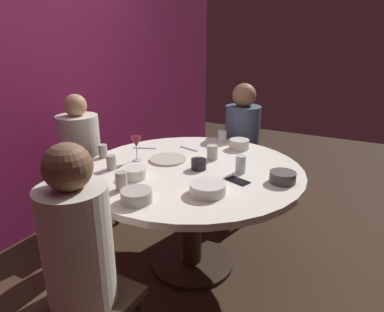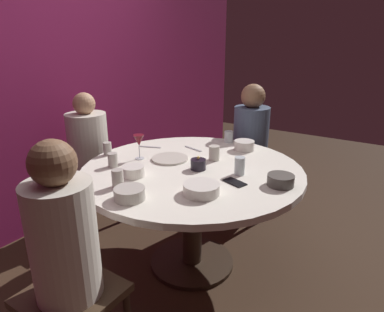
{
  "view_description": "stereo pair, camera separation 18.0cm",
  "coord_description": "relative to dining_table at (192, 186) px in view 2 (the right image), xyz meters",
  "views": [
    {
      "loc": [
        -1.84,
        -0.99,
        1.56
      ],
      "look_at": [
        0.0,
        0.0,
        0.83
      ],
      "focal_mm": 31.68,
      "sensor_mm": 36.0,
      "label": 1
    },
    {
      "loc": [
        -1.75,
        -1.15,
        1.56
      ],
      "look_at": [
        0.0,
        0.0,
        0.83
      ],
      "focal_mm": 31.68,
      "sensor_mm": 36.0,
      "label": 2
    }
  ],
  "objects": [
    {
      "name": "cup_center_front",
      "position": [
        0.21,
        -0.05,
        0.19
      ],
      "size": [
        0.08,
        0.08,
        0.1
      ],
      "primitive_type": "cylinder",
      "color": "beige",
      "rests_on": "dining_table"
    },
    {
      "name": "cup_near_candle",
      "position": [
        0.64,
        0.06,
        0.18
      ],
      "size": [
        0.07,
        0.07,
        0.09
      ],
      "primitive_type": "cylinder",
      "color": "silver",
      "rests_on": "dining_table"
    },
    {
      "name": "cup_beside_wine",
      "position": [
        -0.13,
        0.65,
        0.19
      ],
      "size": [
        0.06,
        0.06,
        0.09
      ],
      "primitive_type": "cylinder",
      "color": "#B2ADA3",
      "rests_on": "dining_table"
    },
    {
      "name": "cell_phone",
      "position": [
        -0.07,
        -0.35,
        0.14
      ],
      "size": [
        0.11,
        0.16,
        0.01
      ],
      "primitive_type": "cube",
      "rotation": [
        0.0,
        0.0,
        5.96
      ],
      "color": "black",
      "rests_on": "dining_table"
    },
    {
      "name": "knife_near_plate",
      "position": [
        0.18,
        0.52,
        0.14
      ],
      "size": [
        0.08,
        0.17,
        0.01
      ],
      "primitive_type": "cube",
      "rotation": [
        0.0,
        0.0,
        0.36
      ],
      "color": "#B7B7BC",
      "rests_on": "dining_table"
    },
    {
      "name": "bowl_salad_center",
      "position": [
        0.04,
        -0.59,
        0.17
      ],
      "size": [
        0.15,
        0.15,
        0.07
      ],
      "primitive_type": "cylinder",
      "color": "#4C4742",
      "rests_on": "dining_table"
    },
    {
      "name": "bowl_small_white",
      "position": [
        -0.57,
        0.02,
        0.17
      ],
      "size": [
        0.17,
        0.17,
        0.06
      ],
      "primitive_type": "cylinder",
      "color": "#B2ADA3",
      "rests_on": "dining_table"
    },
    {
      "name": "cup_far_edge",
      "position": [
        -0.49,
        0.19,
        0.19
      ],
      "size": [
        0.07,
        0.07,
        0.11
      ],
      "primitive_type": "cylinder",
      "color": "#B2ADA3",
      "rests_on": "dining_table"
    },
    {
      "name": "cup_by_right_diner",
      "position": [
        0.06,
        -0.31,
        0.2
      ],
      "size": [
        0.07,
        0.07,
        0.11
      ],
      "primitive_type": "cylinder",
      "color": "silver",
      "rests_on": "dining_table"
    },
    {
      "name": "seated_diner_back",
      "position": [
        0.0,
        1.02,
        0.1
      ],
      "size": [
        0.4,
        0.4,
        1.16
      ],
      "rotation": [
        0.0,
        0.0,
        4.71
      ],
      "color": "#3F2D1E",
      "rests_on": "ground"
    },
    {
      "name": "wine_glass",
      "position": [
        -0.06,
        0.4,
        0.27
      ],
      "size": [
        0.08,
        0.08,
        0.18
      ],
      "color": "silver",
      "rests_on": "dining_table"
    },
    {
      "name": "dinner_plate",
      "position": [
        0.04,
        0.22,
        0.15
      ],
      "size": [
        0.26,
        0.26,
        0.01
      ],
      "primitive_type": "cylinder",
      "color": "beige",
      "rests_on": "dining_table"
    },
    {
      "name": "seated_diner_left",
      "position": [
        -1.0,
        0.0,
        0.12
      ],
      "size": [
        0.4,
        0.4,
        1.19
      ],
      "rotation": [
        0.0,
        0.0,
        6.28
      ],
      "color": "#3F2D1E",
      "rests_on": "ground"
    },
    {
      "name": "bowl_sauce_side",
      "position": [
        0.53,
        -0.13,
        0.18
      ],
      "size": [
        0.15,
        0.15,
        0.07
      ],
      "primitive_type": "cylinder",
      "color": "silver",
      "rests_on": "dining_table"
    },
    {
      "name": "cup_by_left_diner",
      "position": [
        -0.27,
        0.45,
        0.19
      ],
      "size": [
        0.06,
        0.06,
        0.09
      ],
      "primitive_type": "cylinder",
      "color": "#B2ADA3",
      "rests_on": "dining_table"
    },
    {
      "name": "back_wall",
      "position": [
        0.0,
        1.41,
        0.69
      ],
      "size": [
        6.0,
        0.1,
        2.6
      ],
      "primitive_type": "cube",
      "color": "maroon",
      "rests_on": "ground"
    },
    {
      "name": "bowl_rice_portion",
      "position": [
        -0.31,
        -0.26,
        0.17
      ],
      "size": [
        0.2,
        0.2,
        0.06
      ],
      "primitive_type": "cylinder",
      "color": "silver",
      "rests_on": "dining_table"
    },
    {
      "name": "bowl_serving_large",
      "position": [
        -0.32,
        0.22,
        0.17
      ],
      "size": [
        0.14,
        0.14,
        0.06
      ],
      "primitive_type": "cylinder",
      "color": "silver",
      "rests_on": "dining_table"
    },
    {
      "name": "ground_plane",
      "position": [
        0.0,
        0.0,
        -0.61
      ],
      "size": [
        8.0,
        8.0,
        0.0
      ],
      "primitive_type": "plane",
      "color": "#382619"
    },
    {
      "name": "seated_diner_right",
      "position": [
        0.95,
        0.0,
        0.12
      ],
      "size": [
        0.4,
        0.4,
        1.2
      ],
      "rotation": [
        0.0,
        0.0,
        3.14
      ],
      "color": "#3F2D1E",
      "rests_on": "ground"
    },
    {
      "name": "dining_table",
      "position": [
        0.0,
        0.0,
        0.0
      ],
      "size": [
        1.46,
        1.46,
        0.75
      ],
      "color": "silver",
      "rests_on": "ground"
    },
    {
      "name": "fork_near_plate",
      "position": [
        0.33,
        0.21,
        0.14
      ],
      "size": [
        0.06,
        0.18,
        0.01
      ],
      "primitive_type": "cube",
      "rotation": [
        0.0,
        0.0,
        -0.24
      ],
      "color": "#B7B7BC",
      "rests_on": "dining_table"
    },
    {
      "name": "candle_holder",
      "position": [
        -0.01,
        -0.05,
        0.17
      ],
      "size": [
        0.1,
        0.1,
        0.09
      ],
      "color": "black",
      "rests_on": "dining_table"
    }
  ]
}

